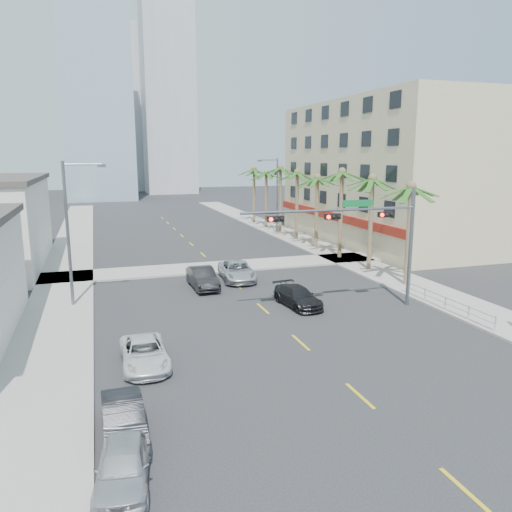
# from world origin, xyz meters

# --- Properties ---
(ground) EXTENTS (260.00, 260.00, 0.00)m
(ground) POSITION_xyz_m (0.00, 0.00, 0.00)
(ground) COLOR #262628
(ground) RESTS_ON ground
(sidewalk_right) EXTENTS (4.00, 120.00, 0.15)m
(sidewalk_right) POSITION_xyz_m (12.00, 20.00, 0.07)
(sidewalk_right) COLOR gray
(sidewalk_right) RESTS_ON ground
(sidewalk_left) EXTENTS (4.00, 120.00, 0.15)m
(sidewalk_left) POSITION_xyz_m (-12.00, 20.00, 0.07)
(sidewalk_left) COLOR gray
(sidewalk_left) RESTS_ON ground
(sidewalk_cross) EXTENTS (80.00, 4.00, 0.15)m
(sidewalk_cross) POSITION_xyz_m (0.00, 22.00, 0.07)
(sidewalk_cross) COLOR gray
(sidewalk_cross) RESTS_ON ground
(building_right) EXTENTS (15.25, 28.00, 15.00)m
(building_right) POSITION_xyz_m (21.99, 30.00, 7.50)
(building_right) COLOR #CCBC90
(building_right) RESTS_ON ground
(tower_far_left) EXTENTS (14.00, 14.00, 48.00)m
(tower_far_left) POSITION_xyz_m (-8.00, 95.00, 24.00)
(tower_far_left) COLOR #99B2C6
(tower_far_left) RESTS_ON ground
(tower_far_right) EXTENTS (12.00, 12.00, 60.00)m
(tower_far_right) POSITION_xyz_m (9.00, 110.00, 30.00)
(tower_far_right) COLOR #ADADB2
(tower_far_right) RESTS_ON ground
(tower_far_center) EXTENTS (16.00, 16.00, 42.00)m
(tower_far_center) POSITION_xyz_m (-3.00, 125.00, 21.00)
(tower_far_center) COLOR #ADADB2
(tower_far_center) RESTS_ON ground
(traffic_signal_mast) EXTENTS (11.12, 0.54, 7.20)m
(traffic_signal_mast) POSITION_xyz_m (5.78, 7.95, 5.06)
(traffic_signal_mast) COLOR slate
(traffic_signal_mast) RESTS_ON ground
(palm_tree_0) EXTENTS (4.80, 4.80, 7.80)m
(palm_tree_0) POSITION_xyz_m (11.60, 12.00, 7.08)
(palm_tree_0) COLOR brown
(palm_tree_0) RESTS_ON ground
(palm_tree_1) EXTENTS (4.80, 4.80, 8.16)m
(palm_tree_1) POSITION_xyz_m (11.60, 17.20, 7.43)
(palm_tree_1) COLOR brown
(palm_tree_1) RESTS_ON ground
(palm_tree_2) EXTENTS (4.80, 4.80, 8.52)m
(palm_tree_2) POSITION_xyz_m (11.60, 22.40, 7.78)
(palm_tree_2) COLOR brown
(palm_tree_2) RESTS_ON ground
(palm_tree_3) EXTENTS (4.80, 4.80, 7.80)m
(palm_tree_3) POSITION_xyz_m (11.60, 27.60, 7.08)
(palm_tree_3) COLOR brown
(palm_tree_3) RESTS_ON ground
(palm_tree_4) EXTENTS (4.80, 4.80, 8.16)m
(palm_tree_4) POSITION_xyz_m (11.60, 32.80, 7.43)
(palm_tree_4) COLOR brown
(palm_tree_4) RESTS_ON ground
(palm_tree_5) EXTENTS (4.80, 4.80, 8.52)m
(palm_tree_5) POSITION_xyz_m (11.60, 38.00, 7.78)
(palm_tree_5) COLOR brown
(palm_tree_5) RESTS_ON ground
(palm_tree_6) EXTENTS (4.80, 4.80, 7.80)m
(palm_tree_6) POSITION_xyz_m (11.60, 43.20, 7.08)
(palm_tree_6) COLOR brown
(palm_tree_6) RESTS_ON ground
(palm_tree_7) EXTENTS (4.80, 4.80, 8.16)m
(palm_tree_7) POSITION_xyz_m (11.60, 48.40, 7.43)
(palm_tree_7) COLOR brown
(palm_tree_7) RESTS_ON ground
(streetlight_left) EXTENTS (2.55, 0.25, 9.00)m
(streetlight_left) POSITION_xyz_m (-11.00, 14.00, 5.06)
(streetlight_left) COLOR slate
(streetlight_left) RESTS_ON ground
(streetlight_right) EXTENTS (2.55, 0.25, 9.00)m
(streetlight_right) POSITION_xyz_m (11.00, 38.00, 5.06)
(streetlight_right) COLOR slate
(streetlight_right) RESTS_ON ground
(guardrail) EXTENTS (0.08, 8.08, 1.00)m
(guardrail) POSITION_xyz_m (10.30, 6.00, 0.67)
(guardrail) COLOR silver
(guardrail) RESTS_ON ground
(car_parked_near) EXTENTS (2.00, 3.91, 1.27)m
(car_parked_near) POSITION_xyz_m (-9.17, -4.72, 0.64)
(car_parked_near) COLOR silver
(car_parked_near) RESTS_ON ground
(car_parked_mid) EXTENTS (1.41, 3.89, 1.27)m
(car_parked_mid) POSITION_xyz_m (-9.02, -2.17, 0.64)
(car_parked_mid) COLOR black
(car_parked_mid) RESTS_ON ground
(car_parked_far) EXTENTS (2.01, 4.34, 1.21)m
(car_parked_far) POSITION_xyz_m (-7.80, 3.50, 0.60)
(car_parked_far) COLOR silver
(car_parked_far) RESTS_ON ground
(car_lane_left) EXTENTS (1.68, 4.54, 1.48)m
(car_lane_left) POSITION_xyz_m (-2.53, 15.99, 0.74)
(car_lane_left) COLOR black
(car_lane_left) RESTS_ON ground
(car_lane_center) EXTENTS (2.80, 5.30, 1.42)m
(car_lane_center) POSITION_xyz_m (0.44, 17.45, 0.71)
(car_lane_center) COLOR silver
(car_lane_center) RESTS_ON ground
(car_lane_right) EXTENTS (2.22, 4.45, 1.24)m
(car_lane_right) POSITION_xyz_m (2.25, 9.83, 0.62)
(car_lane_right) COLOR black
(car_lane_right) RESTS_ON ground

